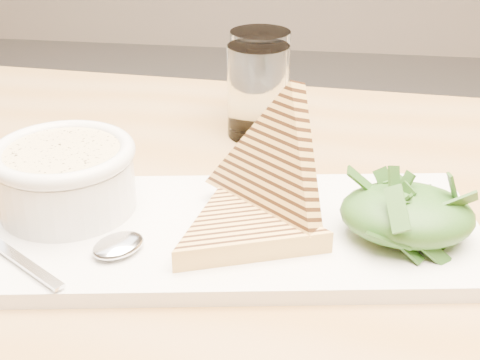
# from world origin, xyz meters

# --- Properties ---
(table_top) EXTENTS (1.22, 0.85, 0.04)m
(table_top) POSITION_xyz_m (-0.01, -0.17, 0.75)
(table_top) COLOR #9E7645
(table_top) RESTS_ON ground
(platter) EXTENTS (0.46, 0.26, 0.01)m
(platter) POSITION_xyz_m (0.05, -0.20, 0.78)
(platter) COLOR white
(platter) RESTS_ON table_top
(soup_bowl) EXTENTS (0.13, 0.13, 0.05)m
(soup_bowl) POSITION_xyz_m (-0.11, -0.19, 0.81)
(soup_bowl) COLOR white
(soup_bowl) RESTS_ON platter
(soup) EXTENTS (0.11, 0.11, 0.01)m
(soup) POSITION_xyz_m (-0.11, -0.19, 0.84)
(soup) COLOR #DFC486
(soup) RESTS_ON soup_bowl
(bowl_rim) EXTENTS (0.13, 0.13, 0.01)m
(bowl_rim) POSITION_xyz_m (-0.11, -0.19, 0.84)
(bowl_rim) COLOR white
(bowl_rim) RESTS_ON soup_bowl
(sandwich_flat) EXTENTS (0.20, 0.20, 0.02)m
(sandwich_flat) POSITION_xyz_m (0.06, -0.22, 0.80)
(sandwich_flat) COLOR tan
(sandwich_flat) RESTS_ON platter
(sandwich_lean) EXTENTS (0.21, 0.20, 0.18)m
(sandwich_lean) POSITION_xyz_m (0.08, -0.18, 0.84)
(sandwich_lean) COLOR tan
(sandwich_lean) RESTS_ON sandwich_flat
(salad_base) EXTENTS (0.12, 0.09, 0.04)m
(salad_base) POSITION_xyz_m (0.20, -0.20, 0.81)
(salad_base) COLOR black
(salad_base) RESTS_ON platter
(arugula_pile) EXTENTS (0.11, 0.10, 0.05)m
(arugula_pile) POSITION_xyz_m (0.20, -0.20, 0.81)
(arugula_pile) COLOR #416928
(arugula_pile) RESTS_ON platter
(spoon_bowl) EXTENTS (0.06, 0.06, 0.01)m
(spoon_bowl) POSITION_xyz_m (-0.04, -0.26, 0.79)
(spoon_bowl) COLOR silver
(spoon_bowl) RESTS_ON platter
(spoon_handle) EXTENTS (0.10, 0.07, 0.00)m
(spoon_handle) POSITION_xyz_m (-0.12, -0.28, 0.79)
(spoon_handle) COLOR silver
(spoon_handle) RESTS_ON platter
(glass_near) EXTENTS (0.07, 0.07, 0.11)m
(glass_near) POSITION_xyz_m (0.04, 0.04, 0.83)
(glass_near) COLOR white
(glass_near) RESTS_ON table_top
(glass_far) EXTENTS (0.07, 0.07, 0.11)m
(glass_far) POSITION_xyz_m (0.04, 0.09, 0.83)
(glass_far) COLOR white
(glass_far) RESTS_ON table_top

